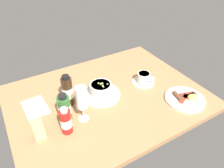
{
  "coord_description": "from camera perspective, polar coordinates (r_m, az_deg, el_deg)",
  "views": [
    {
      "loc": [
        45.85,
        84.0,
        78.88
      ],
      "look_at": [
        -4.82,
        -2.3,
        5.16
      ],
      "focal_mm": 33.91,
      "sensor_mm": 36.0,
      "label": 1
    }
  ],
  "objects": [
    {
      "name": "sauce_bottle_green",
      "position": [
        1.08,
        -12.71,
        -6.4
      ],
      "size": [
        6.5,
        6.5,
        15.66
      ],
      "color": "#337233",
      "rests_on": "ground_plane"
    },
    {
      "name": "sauce_bottle_brown",
      "position": [
        1.16,
        -11.88,
        -1.93
      ],
      "size": [
        5.91,
        5.91,
        18.72
      ],
      "color": "#382314",
      "rests_on": "ground_plane"
    },
    {
      "name": "wine_glass",
      "position": [
        1.02,
        -8.15,
        -4.0
      ],
      "size": [
        5.86,
        5.86,
        19.89
      ],
      "color": "white",
      "rests_on": "ground_plane"
    },
    {
      "name": "cutlery_setting",
      "position": [
        1.23,
        -19.96,
        -5.98
      ],
      "size": [
        12.57,
        17.96,
        0.9
      ],
      "color": "silver",
      "rests_on": "ground_plane"
    },
    {
      "name": "ground_plane",
      "position": [
        1.25,
        -1.38,
        -3.66
      ],
      "size": [
        110.0,
        84.0,
        3.0
      ],
      "primitive_type": "cube",
      "color": "#B27F51"
    },
    {
      "name": "breakfast_plate",
      "position": [
        1.27,
        19.14,
        -3.74
      ],
      "size": [
        22.5,
        22.5,
        3.7
      ],
      "color": "silver",
      "rests_on": "ground_plane"
    },
    {
      "name": "menu_card",
      "position": [
        1.05,
        -19.33,
        -11.22
      ],
      "size": [
        4.92,
        6.33,
        10.32
      ],
      "color": "tan",
      "rests_on": "ground_plane"
    },
    {
      "name": "coffee_cup",
      "position": [
        1.34,
        8.65,
        1.44
      ],
      "size": [
        14.02,
        14.02,
        6.72
      ],
      "color": "silver",
      "rests_on": "ground_plane"
    },
    {
      "name": "sauce_bottle_red",
      "position": [
        1.02,
        -12.33,
        -9.8
      ],
      "size": [
        5.51,
        5.51,
        14.53
      ],
      "color": "#B21E19",
      "rests_on": "ground_plane"
    },
    {
      "name": "porridge_bowl",
      "position": [
        1.22,
        -3.01,
        -1.73
      ],
      "size": [
        22.53,
        22.53,
        8.78
      ],
      "color": "silver",
      "rests_on": "ground_plane"
    }
  ]
}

